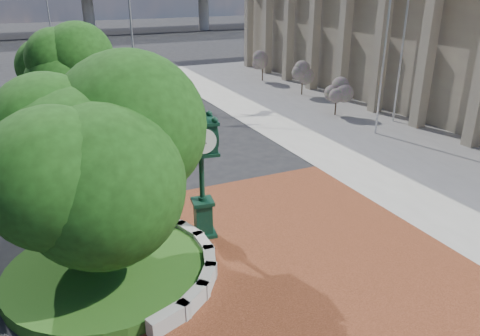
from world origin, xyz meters
name	(u,v)px	position (x,y,z in m)	size (l,w,h in m)	color
ground	(251,242)	(0.00, 0.00, 0.00)	(200.00, 200.00, 0.00)	black
plaza	(264,255)	(0.00, -1.00, 0.02)	(12.00, 12.00, 0.04)	#602C16
sidewalk	(400,118)	(16.00, 10.00, 0.02)	(20.00, 50.00, 0.04)	#9E9B93
planter_wall	(177,253)	(-2.71, 0.00, 0.27)	(2.96, 6.77, 0.54)	#9E9B93
grass_bed	(106,272)	(-5.00, 0.00, 0.20)	(6.10, 6.10, 0.40)	#164313
civic_building	(468,42)	(23.60, 12.00, 4.33)	(17.35, 44.00, 8.60)	gray
tree_planter	(93,166)	(-5.00, 0.00, 3.72)	(5.20, 5.20, 6.33)	#38281C
tree_street	(64,73)	(-4.00, 18.00, 3.24)	(4.40, 4.40, 5.45)	#38281C
post_clock	(201,164)	(-1.36, 1.13, 2.76)	(1.17, 1.17, 5.02)	black
parked_car	(105,62)	(1.58, 37.06, 0.71)	(1.68, 4.18, 1.42)	#56120C
flagpole_a	(385,44)	(12.22, 7.96, 5.27)	(1.60, 0.32, 10.28)	silver
flagpole_b	(405,31)	(15.00, 9.54, 5.70)	(1.62, 0.86, 11.12)	silver
street_lamp_near	(133,19)	(2.48, 26.58, 5.65)	(2.13, 0.72, 9.63)	slate
street_lamp_far	(51,20)	(-2.83, 39.57, 4.83)	(1.79, 0.73, 8.24)	slate
shrub_near	(337,92)	(12.48, 12.39, 1.59)	(1.20, 1.20, 2.20)	#38281C
shrub_mid	(303,75)	(13.63, 18.47, 1.59)	(1.20, 1.20, 2.20)	#38281C
shrub_far	(263,63)	(13.34, 24.70, 1.59)	(1.20, 1.20, 2.20)	#38281C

